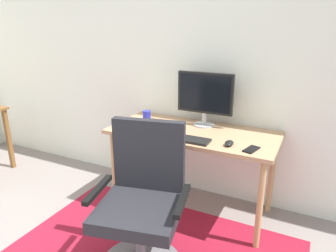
{
  "coord_description": "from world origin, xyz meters",
  "views": [
    {
      "loc": [
        1.21,
        -0.39,
        1.55
      ],
      "look_at": [
        0.24,
        1.57,
        0.82
      ],
      "focal_mm": 33.24,
      "sensor_mm": 36.0,
      "label": 1
    }
  ],
  "objects": [
    {
      "name": "office_chair",
      "position": [
        0.31,
        1.05,
        0.4
      ],
      "size": [
        0.64,
        0.59,
        0.97
      ],
      "rotation": [
        0.0,
        0.0,
        0.22
      ],
      "color": "slate",
      "rests_on": "ground"
    },
    {
      "name": "wall_back",
      "position": [
        0.0,
        2.2,
        1.3
      ],
      "size": [
        6.0,
        0.1,
        2.6
      ],
      "primitive_type": "cube",
      "color": "white",
      "rests_on": "ground"
    },
    {
      "name": "cell_phone",
      "position": [
        0.85,
        1.62,
        0.72
      ],
      "size": [
        0.1,
        0.15,
        0.01
      ],
      "primitive_type": "cube",
      "rotation": [
        0.0,
        0.0,
        -0.26
      ],
      "color": "black",
      "rests_on": "desk"
    },
    {
      "name": "computer_mouse",
      "position": [
        0.69,
        1.64,
        0.74
      ],
      "size": [
        0.06,
        0.1,
        0.03
      ],
      "primitive_type": "ellipsoid",
      "color": "black",
      "rests_on": "desk"
    },
    {
      "name": "desk",
      "position": [
        0.34,
        1.82,
        0.64
      ],
      "size": [
        1.35,
        0.63,
        0.72
      ],
      "color": "tan",
      "rests_on": "ground"
    },
    {
      "name": "coffee_cup",
      "position": [
        -0.12,
        1.87,
        0.77
      ],
      "size": [
        0.07,
        0.07,
        0.09
      ],
      "primitive_type": "cylinder",
      "color": "#262BA3",
      "rests_on": "desk"
    },
    {
      "name": "monitor",
      "position": [
        0.37,
        1.99,
        0.98
      ],
      "size": [
        0.47,
        0.18,
        0.45
      ],
      "color": "#B2B2B7",
      "rests_on": "desk"
    },
    {
      "name": "keyboard",
      "position": [
        0.34,
        1.6,
        0.73
      ],
      "size": [
        0.43,
        0.13,
        0.02
      ],
      "primitive_type": "cube",
      "color": "black",
      "rests_on": "desk"
    }
  ]
}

